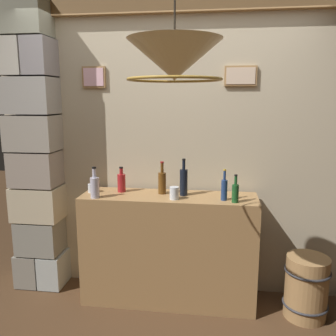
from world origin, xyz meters
TOP-DOWN VIEW (x-y plane):
  - panelled_rear_partition at (-0.00, 1.10)m, footprint 3.22×0.15m
  - stone_pillar at (-1.25, 0.94)m, footprint 0.45×0.36m
  - bar_shelf_unit at (0.00, 0.81)m, footprint 1.50×0.43m
  - liquor_bottle_brandy at (0.46, 0.73)m, footprint 0.05×0.05m
  - liquor_bottle_port at (0.55, 0.68)m, footprint 0.05×0.05m
  - liquor_bottle_rye at (-0.07, 0.86)m, footprint 0.07×0.07m
  - liquor_bottle_amaro at (-0.60, 0.65)m, footprint 0.07×0.07m
  - liquor_bottle_sherry at (0.12, 0.84)m, footprint 0.07×0.07m
  - liquor_bottle_mezcal at (-0.43, 0.88)m, footprint 0.07×0.07m
  - glass_tumbler_rocks at (-0.69, 0.82)m, footprint 0.07×0.07m
  - glass_tumbler_highball at (0.06, 0.70)m, footprint 0.08×0.08m
  - pendant_lamp at (0.15, -0.04)m, footprint 0.55×0.55m
  - wooden_barrel at (1.16, 0.70)m, footprint 0.37×0.37m

SIDE VIEW (x-z plane):
  - wooden_barrel at x=1.16m, z-range 0.00..0.52m
  - bar_shelf_unit at x=0.00m, z-range 0.00..0.97m
  - glass_tumbler_rocks at x=-0.69m, z-range 0.97..1.04m
  - glass_tumbler_highball at x=0.06m, z-range 0.97..1.07m
  - liquor_bottle_port at x=0.55m, z-range 0.94..1.17m
  - liquor_bottle_mezcal at x=-0.43m, z-range 0.95..1.17m
  - liquor_bottle_brandy at x=0.46m, z-range 0.94..1.19m
  - liquor_bottle_amaro at x=-0.60m, z-range 0.94..1.20m
  - liquor_bottle_rye at x=-0.07m, z-range 0.93..1.22m
  - liquor_bottle_sherry at x=0.12m, z-range 0.93..1.25m
  - stone_pillar at x=-1.25m, z-range 0.01..2.62m
  - panelled_rear_partition at x=0.00m, z-range 0.08..2.76m
  - pendant_lamp at x=0.15m, z-range 1.67..2.31m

